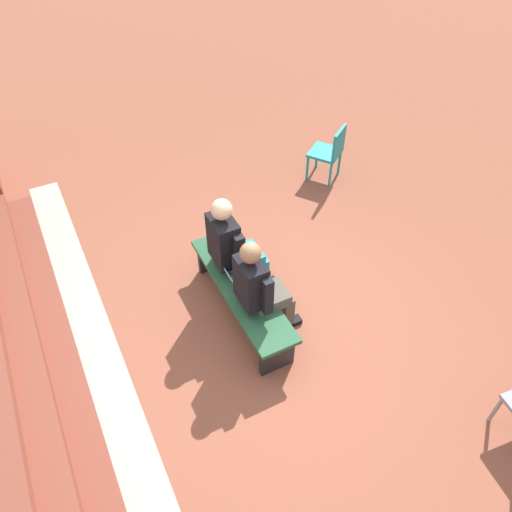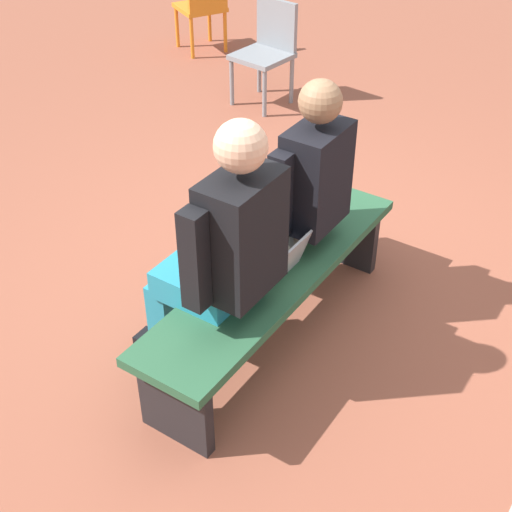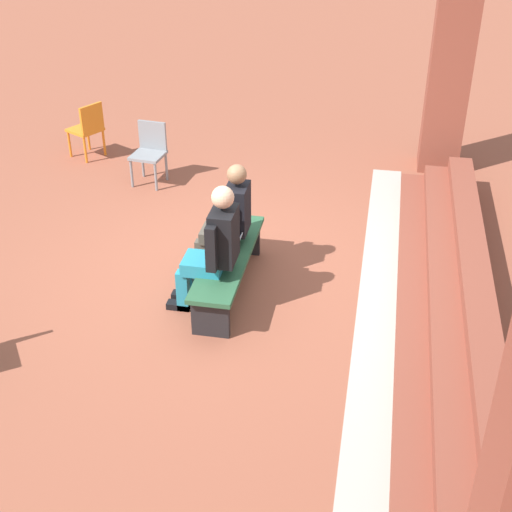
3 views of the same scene
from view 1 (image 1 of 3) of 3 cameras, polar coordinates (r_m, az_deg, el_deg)
name	(u,v)px [view 1 (image 1 of 3)]	position (r m, az deg, el deg)	size (l,w,h in m)	color
ground_plane	(263,332)	(5.51, 0.80, -8.65)	(60.00, 60.00, 0.00)	brown
concrete_strip	(105,367)	(5.48, -16.91, -12.05)	(6.95, 0.40, 0.01)	#A8A399
brick_steps	(23,388)	(5.40, -25.06, -13.49)	(6.15, 0.90, 0.45)	brown
bench	(242,292)	(5.40, -1.64, -4.14)	(1.80, 0.44, 0.45)	#285638
person_student	(260,287)	(4.97, 0.50, -3.51)	(0.54, 0.68, 1.33)	#4C473D
person_adult	(233,246)	(5.36, -2.59, 1.19)	(0.57, 0.72, 1.39)	teal
laptop	(239,281)	(5.31, -1.97, -2.87)	(0.32, 0.29, 0.21)	#9EA0A5
plastic_chair_far_left	(330,150)	(7.36, 8.50, 11.86)	(0.59, 0.59, 0.84)	teal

